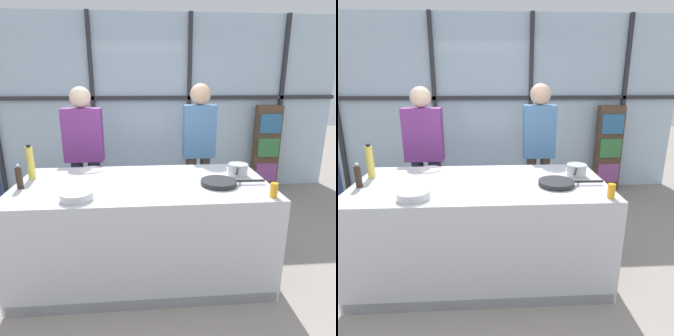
# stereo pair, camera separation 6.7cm
# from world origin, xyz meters

# --- Properties ---
(ground_plane) EXTENTS (18.00, 18.00, 0.00)m
(ground_plane) POSITION_xyz_m (0.00, 0.00, 0.00)
(ground_plane) COLOR gray
(back_window_wall) EXTENTS (6.40, 0.10, 2.80)m
(back_window_wall) POSITION_xyz_m (0.00, 2.37, 1.40)
(back_window_wall) COLOR silver
(back_window_wall) RESTS_ON ground_plane
(bookshelf) EXTENTS (0.42, 0.19, 1.42)m
(bookshelf) POSITION_xyz_m (2.07, 2.19, 0.71)
(bookshelf) COLOR brown
(bookshelf) RESTS_ON ground_plane
(demo_island) EXTENTS (2.27, 1.08, 0.93)m
(demo_island) POSITION_xyz_m (0.00, -0.00, 0.46)
(demo_island) COLOR silver
(demo_island) RESTS_ON ground_plane
(spectator_far_left) EXTENTS (0.45, 0.24, 1.75)m
(spectator_far_left) POSITION_xyz_m (-0.70, 1.02, 1.00)
(spectator_far_left) COLOR #232838
(spectator_far_left) RESTS_ON ground_plane
(spectator_center_left) EXTENTS (0.39, 0.25, 1.78)m
(spectator_center_left) POSITION_xyz_m (0.70, 1.02, 1.05)
(spectator_center_left) COLOR #47382D
(spectator_center_left) RESTS_ON ground_plane
(frying_pan) EXTENTS (0.57, 0.32, 0.04)m
(frying_pan) POSITION_xyz_m (0.68, -0.12, 0.95)
(frying_pan) COLOR #232326
(frying_pan) RESTS_ON demo_island
(saucepan) EXTENTS (0.19, 0.34, 0.12)m
(saucepan) POSITION_xyz_m (0.92, 0.12, 0.99)
(saucepan) COLOR silver
(saucepan) RESTS_ON demo_island
(white_plate) EXTENTS (0.25, 0.25, 0.01)m
(white_plate) POSITION_xyz_m (-0.53, 0.41, 0.94)
(white_plate) COLOR white
(white_plate) RESTS_ON demo_island
(mixing_bowl) EXTENTS (0.26, 0.26, 0.06)m
(mixing_bowl) POSITION_xyz_m (-0.51, -0.36, 0.96)
(mixing_bowl) COLOR silver
(mixing_bowl) RESTS_ON demo_island
(oil_bottle) EXTENTS (0.07, 0.07, 0.33)m
(oil_bottle) POSITION_xyz_m (-1.04, 0.19, 1.08)
(oil_bottle) COLOR #E0CC4C
(oil_bottle) RESTS_ON demo_island
(pepper_grinder) EXTENTS (0.05, 0.05, 0.22)m
(pepper_grinder) POSITION_xyz_m (-1.05, -0.07, 1.03)
(pepper_grinder) COLOR #332319
(pepper_grinder) RESTS_ON demo_island
(juice_glass_near) EXTENTS (0.06, 0.06, 0.12)m
(juice_glass_near) POSITION_xyz_m (1.04, -0.44, 0.99)
(juice_glass_near) COLOR orange
(juice_glass_near) RESTS_ON demo_island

